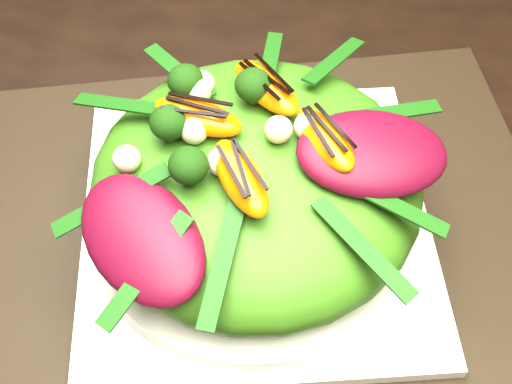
# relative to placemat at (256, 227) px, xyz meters

# --- Properties ---
(placemat) EXTENTS (0.51, 0.43, 0.00)m
(placemat) POSITION_rel_placemat_xyz_m (0.00, 0.00, 0.00)
(placemat) COLOR black
(placemat) RESTS_ON dining_table
(plate_base) EXTENTS (0.29, 0.29, 0.01)m
(plate_base) POSITION_rel_placemat_xyz_m (0.00, 0.00, 0.01)
(plate_base) COLOR silver
(plate_base) RESTS_ON placemat
(salad_bowl) EXTENTS (0.27, 0.27, 0.02)m
(salad_bowl) POSITION_rel_placemat_xyz_m (0.00, 0.00, 0.02)
(salad_bowl) COLOR white
(salad_bowl) RESTS_ON plate_base
(lettuce_mound) EXTENTS (0.23, 0.23, 0.08)m
(lettuce_mound) POSITION_rel_placemat_xyz_m (0.00, 0.00, 0.06)
(lettuce_mound) COLOR #386E14
(lettuce_mound) RESTS_ON salad_bowl
(radicchio_leaf) EXTENTS (0.11, 0.08, 0.02)m
(radicchio_leaf) POSITION_rel_placemat_xyz_m (0.07, -0.00, 0.10)
(radicchio_leaf) COLOR #460717
(radicchio_leaf) RESTS_ON lettuce_mound
(orange_segment) EXTENTS (0.06, 0.03, 0.02)m
(orange_segment) POSITION_rel_placemat_xyz_m (-0.01, 0.02, 0.10)
(orange_segment) COLOR #FF5C04
(orange_segment) RESTS_ON lettuce_mound
(broccoli_floret) EXTENTS (0.03, 0.03, 0.03)m
(broccoli_floret) POSITION_rel_placemat_xyz_m (-0.06, 0.02, 0.11)
(broccoli_floret) COLOR black
(broccoli_floret) RESTS_ON lettuce_mound
(macadamia_nut) EXTENTS (0.02, 0.02, 0.02)m
(macadamia_nut) POSITION_rel_placemat_xyz_m (0.04, -0.04, 0.10)
(macadamia_nut) COLOR #F1EAAA
(macadamia_nut) RESTS_ON lettuce_mound
(balsamic_drizzle) EXTENTS (0.04, 0.01, 0.00)m
(balsamic_drizzle) POSITION_rel_placemat_xyz_m (-0.01, 0.02, 0.11)
(balsamic_drizzle) COLOR black
(balsamic_drizzle) RESTS_ON orange_segment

